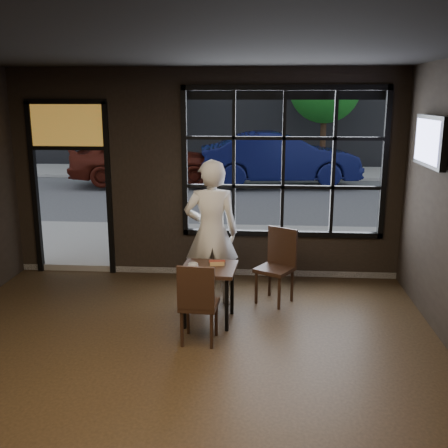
# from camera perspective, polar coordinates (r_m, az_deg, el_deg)

# --- Properties ---
(floor) EXTENTS (6.00, 7.00, 0.02)m
(floor) POSITION_cam_1_polar(r_m,az_deg,el_deg) (5.29, -6.42, -18.01)
(floor) COLOR black
(floor) RESTS_ON ground
(ceiling) EXTENTS (6.00, 7.00, 0.02)m
(ceiling) POSITION_cam_1_polar(r_m,az_deg,el_deg) (4.54, -7.55, 19.22)
(ceiling) COLOR black
(ceiling) RESTS_ON ground
(window_frame) EXTENTS (3.06, 0.12, 2.28)m
(window_frame) POSITION_cam_1_polar(r_m,az_deg,el_deg) (7.99, 6.48, 6.63)
(window_frame) COLOR black
(window_frame) RESTS_ON ground
(stained_transom) EXTENTS (1.20, 0.06, 0.70)m
(stained_transom) POSITION_cam_1_polar(r_m,az_deg,el_deg) (8.48, -16.69, 10.29)
(stained_transom) COLOR orange
(stained_transom) RESTS_ON ground
(street_asphalt) EXTENTS (60.00, 41.00, 0.04)m
(street_asphalt) POSITION_cam_1_polar(r_m,az_deg,el_deg) (28.57, 2.49, 8.01)
(street_asphalt) COLOR #545456
(street_asphalt) RESTS_ON ground
(cafe_table) EXTENTS (0.71, 0.71, 0.72)m
(cafe_table) POSITION_cam_1_polar(r_m,az_deg,el_deg) (6.62, -1.64, -7.63)
(cafe_table) COLOR black
(cafe_table) RESTS_ON floor
(chair_near) EXTENTS (0.45, 0.45, 0.97)m
(chair_near) POSITION_cam_1_polar(r_m,az_deg,el_deg) (6.06, -2.72, -8.46)
(chair_near) COLOR black
(chair_near) RESTS_ON floor
(chair_window) EXTENTS (0.61, 0.61, 1.02)m
(chair_window) POSITION_cam_1_polar(r_m,az_deg,el_deg) (7.19, 5.54, -4.67)
(chair_window) COLOR black
(chair_window) RESTS_ON floor
(man) EXTENTS (0.77, 0.56, 1.98)m
(man) POSITION_cam_1_polar(r_m,az_deg,el_deg) (7.02, -1.39, -0.99)
(man) COLOR silver
(man) RESTS_ON floor
(hotdog) EXTENTS (0.21, 0.11, 0.06)m
(hotdog) POSITION_cam_1_polar(r_m,az_deg,el_deg) (6.55, -0.76, -4.27)
(hotdog) COLOR tan
(hotdog) RESTS_ON cafe_table
(cup) EXTENTS (0.16, 0.16, 0.10)m
(cup) POSITION_cam_1_polar(r_m,az_deg,el_deg) (6.35, -3.38, -4.69)
(cup) COLOR silver
(cup) RESTS_ON cafe_table
(tv) EXTENTS (0.12, 1.06, 0.62)m
(tv) POSITION_cam_1_polar(r_m,az_deg,el_deg) (6.93, 21.58, 8.38)
(tv) COLOR black
(tv) RESTS_ON wall_right
(navy_car) EXTENTS (5.10, 2.36, 1.62)m
(navy_car) POSITION_cam_1_polar(r_m,az_deg,el_deg) (16.58, 6.03, 7.13)
(navy_car) COLOR #090E38
(navy_car) RESTS_ON street_asphalt
(maroon_car) EXTENTS (4.91, 2.43, 1.61)m
(maroon_car) POSITION_cam_1_polar(r_m,az_deg,el_deg) (16.89, -8.46, 7.16)
(maroon_car) COLOR #48130A
(maroon_car) RESTS_ON street_asphalt
(tree_left) EXTENTS (2.47, 2.47, 4.21)m
(tree_left) POSITION_cam_1_polar(r_m,az_deg,el_deg) (19.94, -8.26, 14.07)
(tree_left) COLOR #332114
(tree_left) RESTS_ON street_asphalt
(tree_right) EXTENTS (2.59, 2.59, 4.42)m
(tree_right) POSITION_cam_1_polar(r_m,az_deg,el_deg) (19.83, 10.95, 14.39)
(tree_right) COLOR #332114
(tree_right) RESTS_ON street_asphalt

